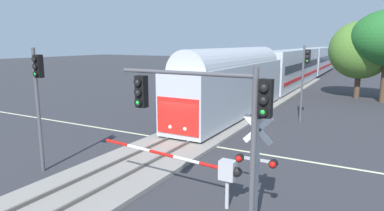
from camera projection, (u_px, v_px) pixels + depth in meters
The scene contains 10 objects.
ground_plane at pixel (184, 141), 20.13m from camera, with size 220.00×220.00×0.00m, color #333338.
road_centre_stripe at pixel (184, 141), 20.13m from camera, with size 44.00×0.20×0.01m.
railway_track at pixel (184, 140), 20.12m from camera, with size 4.40×80.00×0.32m.
commuter_train at pixel (295, 66), 45.94m from camera, with size 3.04×66.47×5.16m.
crossing_gate_near at pixel (209, 167), 12.11m from camera, with size 6.16×0.40×1.81m.
crossing_signal_mast at pixel (257, 157), 10.57m from camera, with size 1.36×0.44×3.78m.
traffic_signal_near_right at pixel (211, 112), 9.37m from camera, with size 4.78×0.38×5.26m.
traffic_signal_median at pixel (38, 90), 14.75m from camera, with size 0.53×0.38×5.66m.
traffic_signal_far_side at pixel (305, 71), 24.37m from camera, with size 0.53×0.38×5.68m.
elm_centre_background at pixel (360, 50), 34.87m from camera, with size 6.28×6.28×8.13m.
Camera 1 is at (9.74, -16.76, 5.87)m, focal length 31.26 mm.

